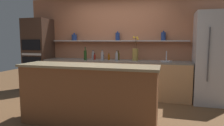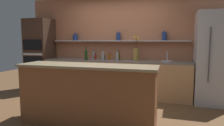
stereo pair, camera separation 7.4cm
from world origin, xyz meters
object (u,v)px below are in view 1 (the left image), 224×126
(bottle_spirit_3, at_px, (117,57))
(bottle_oil_7, at_px, (118,56))
(bottle_spirit_0, at_px, (93,56))
(bottle_wine_5, at_px, (85,55))
(bottle_spirit_1, at_px, (102,56))
(bottle_sauce_4, at_px, (109,57))
(bottle_sauce_6, at_px, (95,57))
(oven_tower, at_px, (39,55))
(sink_fixture, at_px, (166,60))
(refrigerator, at_px, (212,58))
(bottle_sauce_2, at_px, (103,57))
(flower_vase, at_px, (135,54))

(bottle_spirit_3, xyz_separation_m, bottle_oil_7, (-0.01, 0.19, -0.01))
(bottle_spirit_0, distance_m, bottle_wine_5, 0.27)
(bottle_spirit_1, distance_m, bottle_sauce_4, 0.23)
(bottle_wine_5, bearing_deg, bottle_spirit_3, 2.70)
(bottle_spirit_3, distance_m, bottle_sauce_4, 0.34)
(bottle_spirit_3, height_order, bottle_sauce_6, bottle_spirit_3)
(oven_tower, bearing_deg, sink_fixture, 0.21)
(refrigerator, bearing_deg, bottle_spirit_3, -177.39)
(oven_tower, distance_m, bottle_sauce_4, 2.06)
(bottle_sauce_2, relative_size, bottle_sauce_6, 1.06)
(flower_vase, distance_m, sink_fixture, 0.76)
(bottle_sauce_2, xyz_separation_m, bottle_wine_5, (-0.43, -0.14, 0.05))
(refrigerator, height_order, sink_fixture, refrigerator)
(bottle_wine_5, bearing_deg, bottle_sauce_6, 42.00)
(bottle_spirit_3, xyz_separation_m, bottle_wine_5, (-0.82, -0.04, 0.02))
(bottle_oil_7, bearing_deg, bottle_spirit_1, -155.63)
(bottle_sauce_4, bearing_deg, bottle_spirit_3, -38.84)
(bottle_sauce_4, bearing_deg, flower_vase, -3.66)
(bottle_spirit_0, bearing_deg, bottle_spirit_1, -29.01)
(sink_fixture, height_order, bottle_spirit_0, sink_fixture)
(bottle_spirit_1, xyz_separation_m, bottle_wine_5, (-0.43, -0.06, 0.02))
(bottle_spirit_0, relative_size, bottle_sauce_6, 1.39)
(sink_fixture, distance_m, bottle_wine_5, 2.01)
(bottle_spirit_0, bearing_deg, bottle_sauce_4, 1.48)
(bottle_sauce_6, relative_size, bottle_oil_7, 0.73)
(bottle_sauce_2, xyz_separation_m, bottle_sauce_4, (0.12, 0.11, -0.00))
(refrigerator, bearing_deg, sink_fixture, 177.10)
(sink_fixture, xyz_separation_m, bottle_oil_7, (-1.19, 0.05, 0.07))
(bottle_spirit_0, relative_size, bottle_sauce_4, 1.34)
(flower_vase, xyz_separation_m, bottle_sauce_4, (-0.70, 0.04, -0.10))
(bottle_spirit_3, bearing_deg, bottle_spirit_1, 176.22)
(refrigerator, height_order, bottle_spirit_1, refrigerator)
(refrigerator, height_order, bottle_oil_7, refrigerator)
(oven_tower, bearing_deg, bottle_wine_5, -6.57)
(sink_fixture, distance_m, bottle_sauce_4, 1.45)
(bottle_spirit_1, bearing_deg, bottle_sauce_4, 56.89)
(bottle_sauce_2, distance_m, bottle_wine_5, 0.46)
(oven_tower, distance_m, bottle_oil_7, 2.31)
(refrigerator, relative_size, bottle_sauce_6, 11.68)
(bottle_sauce_2, bearing_deg, bottle_sauce_4, 40.76)
(oven_tower, xyz_separation_m, flower_vase, (2.76, 0.03, 0.08))
(bottle_wine_5, bearing_deg, bottle_spirit_1, 8.39)
(bottle_sauce_2, bearing_deg, bottle_sauce_6, 173.37)
(refrigerator, distance_m, bottle_spirit_1, 2.54)
(bottle_spirit_0, relative_size, bottle_wine_5, 0.72)
(bottle_oil_7, bearing_deg, bottle_wine_5, -163.87)
(flower_vase, height_order, bottle_sauce_6, flower_vase)
(oven_tower, height_order, bottle_oil_7, oven_tower)
(oven_tower, height_order, bottle_sauce_6, oven_tower)
(bottle_spirit_0, bearing_deg, flower_vase, -1.68)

